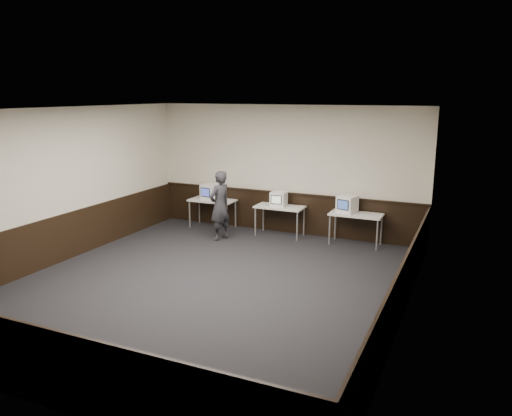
{
  "coord_description": "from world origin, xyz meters",
  "views": [
    {
      "loc": [
        4.37,
        -7.58,
        3.48
      ],
      "look_at": [
        0.25,
        1.6,
        1.15
      ],
      "focal_mm": 35.0,
      "sensor_mm": 36.0,
      "label": 1
    }
  ],
  "objects": [
    {
      "name": "emac_center",
      "position": [
        -0.03,
        3.6,
        0.93
      ],
      "size": [
        0.39,
        0.41,
        0.36
      ],
      "rotation": [
        0.0,
        0.0,
        0.07
      ],
      "color": "white",
      "rests_on": "desk_center"
    },
    {
      "name": "emac_left",
      "position": [
        -1.96,
        3.61,
        0.95
      ],
      "size": [
        0.46,
        0.48,
        0.4
      ],
      "rotation": [
        0.0,
        0.0,
        -0.16
      ],
      "color": "white",
      "rests_on": "desk_left"
    },
    {
      "name": "desk_left",
      "position": [
        -1.9,
        3.6,
        0.68
      ],
      "size": [
        1.2,
        0.6,
        0.75
      ],
      "color": "silver",
      "rests_on": "ground"
    },
    {
      "name": "left_wall",
      "position": [
        -3.5,
        0.0,
        1.6
      ],
      "size": [
        0.0,
        8.0,
        8.0
      ],
      "primitive_type": "plane",
      "rotation": [
        1.57,
        0.0,
        1.57
      ],
      "color": "beige",
      "rests_on": "ground"
    },
    {
      "name": "person",
      "position": [
        -1.19,
        2.7,
        0.84
      ],
      "size": [
        0.57,
        0.7,
        1.68
      ],
      "primitive_type": "imported",
      "rotation": [
        0.0,
        0.0,
        -1.87
      ],
      "color": "#28282E",
      "rests_on": "ground"
    },
    {
      "name": "desk_center",
      "position": [
        0.0,
        3.6,
        0.68
      ],
      "size": [
        1.2,
        0.6,
        0.75
      ],
      "color": "silver",
      "rests_on": "ground"
    },
    {
      "name": "wainscot_back",
      "position": [
        0.0,
        3.98,
        0.5
      ],
      "size": [
        6.98,
        0.04,
        1.0
      ],
      "primitive_type": "cube",
      "color": "black",
      "rests_on": "back_wall"
    },
    {
      "name": "ceiling",
      "position": [
        0.0,
        0.0,
        3.2
      ],
      "size": [
        8.0,
        8.0,
        0.0
      ],
      "primitive_type": "plane",
      "rotation": [
        3.14,
        0.0,
        0.0
      ],
      "color": "white",
      "rests_on": "back_wall"
    },
    {
      "name": "right_wall",
      "position": [
        3.5,
        0.0,
        1.6
      ],
      "size": [
        0.0,
        8.0,
        8.0
      ],
      "primitive_type": "plane",
      "rotation": [
        1.57,
        0.0,
        -1.57
      ],
      "color": "beige",
      "rests_on": "ground"
    },
    {
      "name": "floor",
      "position": [
        0.0,
        0.0,
        0.0
      ],
      "size": [
        8.0,
        8.0,
        0.0
      ],
      "primitive_type": "plane",
      "color": "black",
      "rests_on": "ground"
    },
    {
      "name": "desk_right",
      "position": [
        1.9,
        3.6,
        0.68
      ],
      "size": [
        1.2,
        0.6,
        0.75
      ],
      "color": "silver",
      "rests_on": "ground"
    },
    {
      "name": "wainscot_front",
      "position": [
        0.0,
        -3.98,
        0.5
      ],
      "size": [
        6.98,
        0.04,
        1.0
      ],
      "primitive_type": "cube",
      "color": "black",
      "rests_on": "front_wall"
    },
    {
      "name": "back_wall",
      "position": [
        0.0,
        4.0,
        1.6
      ],
      "size": [
        7.0,
        0.0,
        7.0
      ],
      "primitive_type": "plane",
      "rotation": [
        1.57,
        0.0,
        0.0
      ],
      "color": "beige",
      "rests_on": "ground"
    },
    {
      "name": "emac_right",
      "position": [
        1.67,
        3.63,
        0.95
      ],
      "size": [
        0.49,
        0.5,
        0.4
      ],
      "rotation": [
        0.0,
        0.0,
        -0.25
      ],
      "color": "white",
      "rests_on": "desk_right"
    },
    {
      "name": "wainscot_rail",
      "position": [
        0.0,
        3.96,
        1.02
      ],
      "size": [
        6.98,
        0.06,
        0.04
      ],
      "primitive_type": "cube",
      "color": "black",
      "rests_on": "wainscot_back"
    },
    {
      "name": "front_wall",
      "position": [
        0.0,
        -4.0,
        1.6
      ],
      "size": [
        7.0,
        0.0,
        7.0
      ],
      "primitive_type": "plane",
      "rotation": [
        -1.57,
        0.0,
        0.0
      ],
      "color": "beige",
      "rests_on": "ground"
    },
    {
      "name": "wainscot_left",
      "position": [
        -3.48,
        0.0,
        0.5
      ],
      "size": [
        0.04,
        7.98,
        1.0
      ],
      "primitive_type": "cube",
      "color": "black",
      "rests_on": "left_wall"
    },
    {
      "name": "wainscot_right",
      "position": [
        3.48,
        0.0,
        0.5
      ],
      "size": [
        0.04,
        7.98,
        1.0
      ],
      "primitive_type": "cube",
      "color": "black",
      "rests_on": "right_wall"
    }
  ]
}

